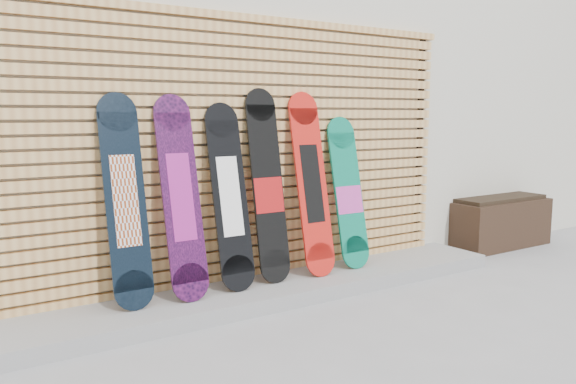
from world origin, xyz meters
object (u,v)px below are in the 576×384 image
(snowboard_1, at_px, (181,197))
(snowboard_5, at_px, (348,193))
(planter_box, at_px, (497,222))
(snowboard_3, at_px, (268,187))
(snowboard_2, at_px, (230,196))
(snowboard_0, at_px, (125,201))
(snowboard_4, at_px, (312,184))

(snowboard_1, distance_m, snowboard_5, 1.61)
(planter_box, bearing_deg, snowboard_3, -178.77)
(snowboard_1, bearing_deg, snowboard_2, 2.00)
(planter_box, height_order, snowboard_3, snowboard_3)
(planter_box, xyz_separation_m, snowboard_0, (-4.25, -0.07, 0.60))
(snowboard_3, bearing_deg, snowboard_0, -179.59)
(snowboard_2, bearing_deg, snowboard_1, -178.00)
(snowboard_1, distance_m, snowboard_2, 0.41)
(snowboard_0, relative_size, snowboard_3, 0.96)
(planter_box, xyz_separation_m, snowboard_3, (-3.07, -0.07, 0.62))
(snowboard_2, bearing_deg, snowboard_3, 2.54)
(planter_box, relative_size, snowboard_4, 0.81)
(snowboard_0, height_order, snowboard_4, snowboard_4)
(snowboard_1, height_order, snowboard_4, snowboard_4)
(snowboard_1, relative_size, snowboard_2, 1.04)
(snowboard_4, bearing_deg, snowboard_0, 179.48)
(planter_box, distance_m, snowboard_3, 3.13)
(snowboard_3, xyz_separation_m, snowboard_4, (0.42, -0.02, 0.00))
(planter_box, bearing_deg, snowboard_5, -178.07)
(snowboard_0, bearing_deg, snowboard_5, -0.02)
(snowboard_1, bearing_deg, snowboard_3, 2.25)
(planter_box, xyz_separation_m, snowboard_1, (-3.84, -0.10, 0.60))
(snowboard_0, distance_m, snowboard_5, 2.02)
(snowboard_0, relative_size, snowboard_5, 1.13)
(planter_box, height_order, snowboard_1, snowboard_1)
(planter_box, bearing_deg, snowboard_2, -178.63)
(snowboard_3, height_order, snowboard_4, snowboard_3)
(snowboard_4, distance_m, snowboard_5, 0.43)
(snowboard_4, bearing_deg, snowboard_3, 176.90)
(snowboard_0, distance_m, snowboard_1, 0.41)
(snowboard_0, relative_size, snowboard_1, 1.00)
(planter_box, bearing_deg, snowboard_4, -178.07)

